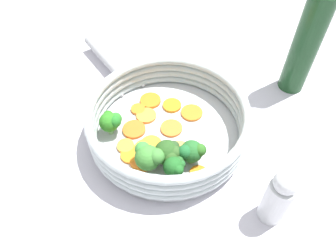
{
  "coord_description": "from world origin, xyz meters",
  "views": [
    {
      "loc": [
        -0.01,
        0.38,
        0.49
      ],
      "look_at": [
        0.0,
        0.0,
        0.03
      ],
      "focal_mm": 35.0,
      "sensor_mm": 36.0,
      "label": 1
    }
  ],
  "objects_px": {
    "salt_shaker": "(279,197)",
    "carrot_slice_2": "(171,128)",
    "carrot_slice_8": "(142,161)",
    "oil_bottle": "(307,42)",
    "carrot_slice_11": "(126,146)",
    "broccoli_floret_0": "(168,153)",
    "carrot_slice_6": "(138,109)",
    "carrot_slice_0": "(146,150)",
    "broccoli_floret_1": "(191,152)",
    "carrot_slice_1": "(180,148)",
    "broccoli_floret_4": "(111,121)",
    "broccoli_floret_2": "(149,156)",
    "carrot_slice_3": "(199,173)",
    "carrot_slice_10": "(151,144)",
    "carrot_slice_7": "(131,155)",
    "broccoli_floret_3": "(175,167)",
    "carrot_slice_5": "(134,128)",
    "skillet": "(168,134)",
    "carrot_slice_4": "(146,116)",
    "carrot_slice_12": "(150,101)",
    "carrot_slice_13": "(172,105)",
    "carrot_slice_9": "(192,113)"
  },
  "relations": [
    {
      "from": "skillet",
      "to": "carrot_slice_12",
      "type": "xyz_separation_m",
      "value": [
        0.04,
        -0.08,
        0.01
      ]
    },
    {
      "from": "carrot_slice_3",
      "to": "carrot_slice_12",
      "type": "xyz_separation_m",
      "value": [
        0.09,
        -0.17,
        0.0
      ]
    },
    {
      "from": "salt_shaker",
      "to": "oil_bottle",
      "type": "height_order",
      "value": "oil_bottle"
    },
    {
      "from": "salt_shaker",
      "to": "carrot_slice_0",
      "type": "bearing_deg",
      "value": -27.66
    },
    {
      "from": "broccoli_floret_4",
      "to": "carrot_slice_2",
      "type": "bearing_deg",
      "value": -174.84
    },
    {
      "from": "salt_shaker",
      "to": "carrot_slice_2",
      "type": "bearing_deg",
      "value": -44.33
    },
    {
      "from": "carrot_slice_12",
      "to": "salt_shaker",
      "type": "bearing_deg",
      "value": 132.01
    },
    {
      "from": "carrot_slice_0",
      "to": "broccoli_floret_0",
      "type": "distance_m",
      "value": 0.05
    },
    {
      "from": "carrot_slice_9",
      "to": "oil_bottle",
      "type": "distance_m",
      "value": 0.26
    },
    {
      "from": "skillet",
      "to": "carrot_slice_11",
      "type": "height_order",
      "value": "carrot_slice_11"
    },
    {
      "from": "carrot_slice_2",
      "to": "oil_bottle",
      "type": "bearing_deg",
      "value": -150.6
    },
    {
      "from": "broccoli_floret_3",
      "to": "oil_bottle",
      "type": "bearing_deg",
      "value": -135.0
    },
    {
      "from": "broccoli_floret_0",
      "to": "oil_bottle",
      "type": "relative_size",
      "value": 0.18
    },
    {
      "from": "broccoli_floret_4",
      "to": "salt_shaker",
      "type": "relative_size",
      "value": 0.4
    },
    {
      "from": "carrot_slice_0",
      "to": "carrot_slice_1",
      "type": "relative_size",
      "value": 1.56
    },
    {
      "from": "carrot_slice_11",
      "to": "carrot_slice_12",
      "type": "distance_m",
      "value": 0.12
    },
    {
      "from": "broccoli_floret_0",
      "to": "broccoli_floret_1",
      "type": "relative_size",
      "value": 1.01
    },
    {
      "from": "carrot_slice_5",
      "to": "broccoli_floret_3",
      "type": "relative_size",
      "value": 0.91
    },
    {
      "from": "carrot_slice_4",
      "to": "broccoli_floret_0",
      "type": "bearing_deg",
      "value": 113.49
    },
    {
      "from": "broccoli_floret_0",
      "to": "skillet",
      "type": "bearing_deg",
      "value": -88.17
    },
    {
      "from": "broccoli_floret_4",
      "to": "broccoli_floret_2",
      "type": "bearing_deg",
      "value": 134.6
    },
    {
      "from": "carrot_slice_5",
      "to": "salt_shaker",
      "type": "distance_m",
      "value": 0.28
    },
    {
      "from": "broccoli_floret_2",
      "to": "carrot_slice_11",
      "type": "bearing_deg",
      "value": -41.38
    },
    {
      "from": "carrot_slice_13",
      "to": "broccoli_floret_0",
      "type": "xyz_separation_m",
      "value": [
        0.0,
        0.13,
        0.02
      ]
    },
    {
      "from": "carrot_slice_6",
      "to": "broccoli_floret_2",
      "type": "distance_m",
      "value": 0.14
    },
    {
      "from": "broccoli_floret_1",
      "to": "carrot_slice_1",
      "type": "bearing_deg",
      "value": -53.31
    },
    {
      "from": "broccoli_floret_4",
      "to": "carrot_slice_12",
      "type": "bearing_deg",
      "value": -128.91
    },
    {
      "from": "carrot_slice_13",
      "to": "carrot_slice_12",
      "type": "bearing_deg",
      "value": -15.35
    },
    {
      "from": "carrot_slice_0",
      "to": "broccoli_floret_0",
      "type": "height_order",
      "value": "broccoli_floret_0"
    },
    {
      "from": "carrot_slice_11",
      "to": "carrot_slice_6",
      "type": "bearing_deg",
      "value": -99.06
    },
    {
      "from": "carrot_slice_6",
      "to": "carrot_slice_11",
      "type": "xyz_separation_m",
      "value": [
        0.01,
        0.09,
        0.0
      ]
    },
    {
      "from": "carrot_slice_10",
      "to": "salt_shaker",
      "type": "xyz_separation_m",
      "value": [
        -0.2,
        0.12,
        0.04
      ]
    },
    {
      "from": "carrot_slice_6",
      "to": "broccoli_floret_0",
      "type": "xyz_separation_m",
      "value": [
        -0.06,
        0.12,
        0.02
      ]
    },
    {
      "from": "skillet",
      "to": "carrot_slice_8",
      "type": "relative_size",
      "value": 6.36
    },
    {
      "from": "carrot_slice_7",
      "to": "broccoli_floret_3",
      "type": "height_order",
      "value": "broccoli_floret_3"
    },
    {
      "from": "carrot_slice_5",
      "to": "carrot_slice_7",
      "type": "xyz_separation_m",
      "value": [
        0.0,
        0.06,
        -0.0
      ]
    },
    {
      "from": "carrot_slice_6",
      "to": "carrot_slice_3",
      "type": "bearing_deg",
      "value": 128.88
    },
    {
      "from": "carrot_slice_2",
      "to": "carrot_slice_10",
      "type": "distance_m",
      "value": 0.05
    },
    {
      "from": "carrot_slice_4",
      "to": "oil_bottle",
      "type": "height_order",
      "value": "oil_bottle"
    },
    {
      "from": "carrot_slice_10",
      "to": "broccoli_floret_4",
      "type": "height_order",
      "value": "broccoli_floret_4"
    },
    {
      "from": "carrot_slice_2",
      "to": "carrot_slice_12",
      "type": "relative_size",
      "value": 0.99
    },
    {
      "from": "carrot_slice_11",
      "to": "broccoli_floret_0",
      "type": "distance_m",
      "value": 0.09
    },
    {
      "from": "carrot_slice_0",
      "to": "carrot_slice_12",
      "type": "relative_size",
      "value": 1.13
    },
    {
      "from": "carrot_slice_12",
      "to": "broccoli_floret_4",
      "type": "relative_size",
      "value": 0.89
    },
    {
      "from": "carrot_slice_12",
      "to": "broccoli_floret_1",
      "type": "distance_m",
      "value": 0.16
    },
    {
      "from": "carrot_slice_6",
      "to": "carrot_slice_0",
      "type": "bearing_deg",
      "value": 103.55
    },
    {
      "from": "carrot_slice_4",
      "to": "carrot_slice_10",
      "type": "bearing_deg",
      "value": 101.56
    },
    {
      "from": "carrot_slice_10",
      "to": "carrot_slice_11",
      "type": "xyz_separation_m",
      "value": [
        0.05,
        0.0,
        -0.0
      ]
    },
    {
      "from": "carrot_slice_2",
      "to": "carrot_slice_4",
      "type": "relative_size",
      "value": 1.06
    },
    {
      "from": "carrot_slice_8",
      "to": "oil_bottle",
      "type": "bearing_deg",
      "value": -144.28
    }
  ]
}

